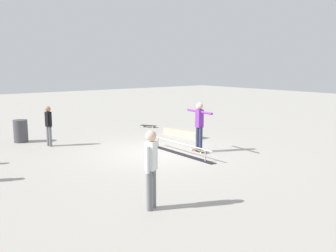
{
  "coord_description": "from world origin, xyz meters",
  "views": [
    {
      "loc": [
        -10.2,
        7.56,
        2.99
      ],
      "look_at": [
        -0.54,
        0.02,
        1.0
      ],
      "focal_mm": 40.97,
      "sensor_mm": 36.0,
      "label": 1
    }
  ],
  "objects_px": {
    "trash_bin": "(21,131)",
    "bystander_black_shirt": "(49,124)",
    "grind_rail": "(180,149)",
    "bystander_white_shirt": "(151,165)",
    "skate_ledge": "(182,133)",
    "skateboard_main": "(199,149)",
    "skater_main": "(199,124)",
    "loose_skateboard_black": "(149,126)"
  },
  "relations": [
    {
      "from": "skate_ledge",
      "to": "skateboard_main",
      "type": "height_order",
      "value": "skate_ledge"
    },
    {
      "from": "skate_ledge",
      "to": "bystander_white_shirt",
      "type": "bearing_deg",
      "value": 135.52
    },
    {
      "from": "bystander_black_shirt",
      "to": "loose_skateboard_black",
      "type": "xyz_separation_m",
      "value": [
        1.25,
        -5.33,
        -0.76
      ]
    },
    {
      "from": "skate_ledge",
      "to": "grind_rail",
      "type": "bearing_deg",
      "value": 138.56
    },
    {
      "from": "loose_skateboard_black",
      "to": "trash_bin",
      "type": "height_order",
      "value": "trash_bin"
    },
    {
      "from": "skateboard_main",
      "to": "bystander_black_shirt",
      "type": "bearing_deg",
      "value": 48.63
    },
    {
      "from": "skate_ledge",
      "to": "skateboard_main",
      "type": "distance_m",
      "value": 2.91
    },
    {
      "from": "skate_ledge",
      "to": "skateboard_main",
      "type": "relative_size",
      "value": 2.24
    },
    {
      "from": "grind_rail",
      "to": "skater_main",
      "type": "relative_size",
      "value": 1.97
    },
    {
      "from": "trash_bin",
      "to": "bystander_black_shirt",
      "type": "bearing_deg",
      "value": -157.48
    },
    {
      "from": "bystander_white_shirt",
      "to": "trash_bin",
      "type": "distance_m",
      "value": 8.78
    },
    {
      "from": "bystander_white_shirt",
      "to": "trash_bin",
      "type": "bearing_deg",
      "value": 64.0
    },
    {
      "from": "skater_main",
      "to": "loose_skateboard_black",
      "type": "relative_size",
      "value": 2.13
    },
    {
      "from": "skateboard_main",
      "to": "loose_skateboard_black",
      "type": "xyz_separation_m",
      "value": [
        5.29,
        -1.61,
        0.0
      ]
    },
    {
      "from": "grind_rail",
      "to": "skateboard_main",
      "type": "xyz_separation_m",
      "value": [
        -0.14,
        -0.73,
        -0.1
      ]
    },
    {
      "from": "grind_rail",
      "to": "skate_ledge",
      "type": "relative_size",
      "value": 1.83
    },
    {
      "from": "skate_ledge",
      "to": "bystander_black_shirt",
      "type": "bearing_deg",
      "value": 73.84
    },
    {
      "from": "skate_ledge",
      "to": "bystander_black_shirt",
      "type": "distance_m",
      "value": 5.38
    },
    {
      "from": "skater_main",
      "to": "grind_rail",
      "type": "bearing_deg",
      "value": -99.69
    },
    {
      "from": "grind_rail",
      "to": "trash_bin",
      "type": "bearing_deg",
      "value": 35.28
    },
    {
      "from": "bystander_white_shirt",
      "to": "loose_skateboard_black",
      "type": "distance_m",
      "value": 10.51
    },
    {
      "from": "skater_main",
      "to": "bystander_black_shirt",
      "type": "xyz_separation_m",
      "value": [
        4.1,
        3.68,
        -0.16
      ]
    },
    {
      "from": "bystander_black_shirt",
      "to": "trash_bin",
      "type": "bearing_deg",
      "value": 11.36
    },
    {
      "from": "skate_ledge",
      "to": "bystander_white_shirt",
      "type": "height_order",
      "value": "bystander_white_shirt"
    },
    {
      "from": "grind_rail",
      "to": "skater_main",
      "type": "distance_m",
      "value": 1.09
    },
    {
      "from": "skater_main",
      "to": "skateboard_main",
      "type": "distance_m",
      "value": 0.92
    },
    {
      "from": "bystander_black_shirt",
      "to": "loose_skateboard_black",
      "type": "bearing_deg",
      "value": -87.93
    },
    {
      "from": "grind_rail",
      "to": "bystander_white_shirt",
      "type": "xyz_separation_m",
      "value": [
        -3.46,
        3.63,
        0.77
      ]
    },
    {
      "from": "skateboard_main",
      "to": "trash_bin",
      "type": "bearing_deg",
      "value": 44.28
    },
    {
      "from": "grind_rail",
      "to": "skate_ledge",
      "type": "height_order",
      "value": "grind_rail"
    },
    {
      "from": "bystander_black_shirt",
      "to": "grind_rail",
      "type": "bearing_deg",
      "value": -153.66
    },
    {
      "from": "grind_rail",
      "to": "bystander_white_shirt",
      "type": "bearing_deg",
      "value": 134.89
    },
    {
      "from": "skateboard_main",
      "to": "trash_bin",
      "type": "distance_m",
      "value": 6.95
    },
    {
      "from": "skater_main",
      "to": "trash_bin",
      "type": "height_order",
      "value": "skater_main"
    },
    {
      "from": "skate_ledge",
      "to": "loose_skateboard_black",
      "type": "distance_m",
      "value": 2.75
    },
    {
      "from": "skate_ledge",
      "to": "bystander_black_shirt",
      "type": "relative_size",
      "value": 1.24
    },
    {
      "from": "loose_skateboard_black",
      "to": "bystander_black_shirt",
      "type": "bearing_deg",
      "value": -104.55
    },
    {
      "from": "bystander_white_shirt",
      "to": "trash_bin",
      "type": "height_order",
      "value": "bystander_white_shirt"
    },
    {
      "from": "bystander_black_shirt",
      "to": "bystander_white_shirt",
      "type": "height_order",
      "value": "bystander_white_shirt"
    },
    {
      "from": "bystander_white_shirt",
      "to": "loose_skateboard_black",
      "type": "bearing_deg",
      "value": 29.63
    },
    {
      "from": "grind_rail",
      "to": "trash_bin",
      "type": "relative_size",
      "value": 3.88
    },
    {
      "from": "grind_rail",
      "to": "loose_skateboard_black",
      "type": "height_order",
      "value": "grind_rail"
    }
  ]
}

